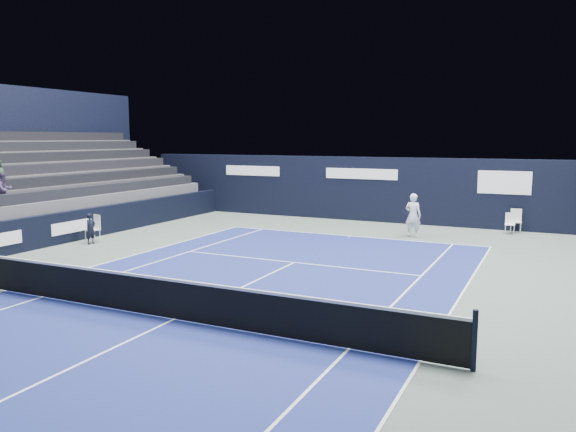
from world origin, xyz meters
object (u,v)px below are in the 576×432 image
object	(u,v)px
folding_chair_back_b	(516,219)
tennis_net	(173,298)
line_judge_chair	(95,227)
folding_chair_back_a	(510,220)
tennis_player	(413,215)

from	to	relation	value
folding_chair_back_b	tennis_net	world-z (taller)	tennis_net
folding_chair_back_b	line_judge_chair	size ratio (longest dim) A/B	0.96
folding_chair_back_b	tennis_net	bearing A→B (deg)	-116.36
folding_chair_back_a	tennis_net	xyz separation A→B (m)	(-5.88, -15.35, -0.08)
tennis_net	tennis_player	distance (m)	13.02
folding_chair_back_a	folding_chair_back_b	bearing A→B (deg)	65.05
line_judge_chair	tennis_net	distance (m)	10.71
folding_chair_back_a	tennis_player	distance (m)	4.36
folding_chair_back_b	tennis_player	bearing A→B (deg)	-146.10
tennis_net	tennis_player	world-z (taller)	tennis_player
folding_chair_back_a	tennis_net	world-z (taller)	tennis_net
folding_chair_back_a	tennis_net	bearing A→B (deg)	-114.40
line_judge_chair	tennis_net	size ratio (longest dim) A/B	0.08
line_judge_chair	folding_chair_back_b	bearing A→B (deg)	49.66
folding_chair_back_a	line_judge_chair	distance (m)	17.00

